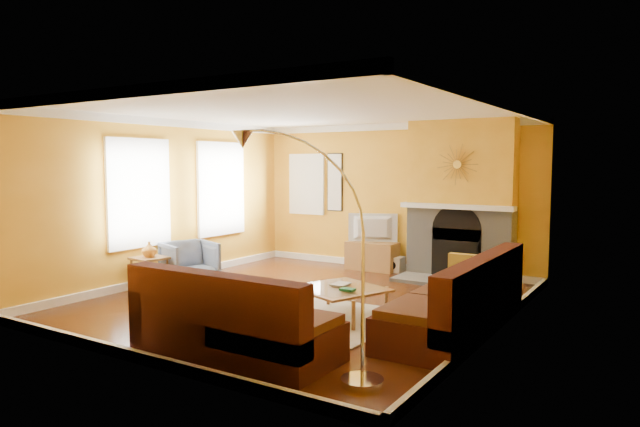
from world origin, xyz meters
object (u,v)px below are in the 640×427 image
Objects in this scene: sectional_sofa at (348,290)px; arc_lamp at (304,253)px; armchair at (190,263)px; coffee_table at (340,302)px; media_console at (372,256)px; side_table at (150,274)px.

sectional_sofa is 1.71× the size of arc_lamp.
arc_lamp reaches higher than armchair.
sectional_sofa is 3.92× the size of coffee_table.
media_console is at bearing 112.61° from sectional_sofa.
armchair is 1.50× the size of side_table.
sectional_sofa reaches higher than coffee_table.
media_console is 1.82× the size of side_table.
sectional_sofa is 0.49m from coffee_table.
armchair is (-3.34, 0.69, -0.09)m from sectional_sofa.
armchair is 0.34× the size of arc_lamp.
media_console is 5.38m from arc_lamp.
arc_lamp is (3.98, -1.62, 0.88)m from side_table.
coffee_table is at bearing 134.05° from sectional_sofa.
armchair is at bearing -124.67° from media_console.
coffee_table is 3.34m from media_console.
coffee_table is at bearing -76.19° from armchair.
sectional_sofa reaches higher than side_table.
sectional_sofa is at bearing -67.39° from media_console.
coffee_table is at bearing 3.80° from side_table.
coffee_table is at bearing 110.53° from arc_lamp.
arc_lamp is at bearing -69.47° from coffee_table.
sectional_sofa is at bearing -45.95° from coffee_table.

